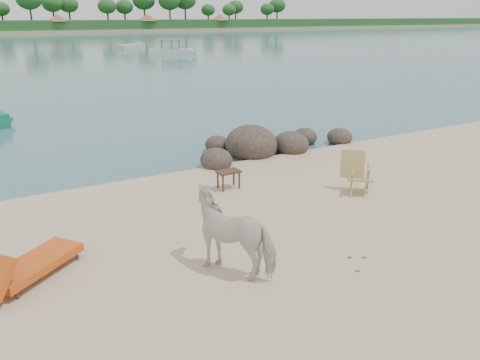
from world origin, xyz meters
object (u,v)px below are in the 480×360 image
object	(u,v)px
side_table	(229,181)
deck_chair	(360,175)
lounge_chair	(35,260)
cow	(236,232)
boulders	(263,145)

from	to	relation	value
side_table	deck_chair	distance (m)	3.53
side_table	lounge_chair	world-z (taller)	lounge_chair
side_table	deck_chair	xyz separation A→B (m)	(2.89, -2.01, 0.29)
lounge_chair	cow	bearing A→B (deg)	-62.88
cow	lounge_chair	bearing A→B (deg)	-59.39
side_table	cow	bearing A→B (deg)	-116.88
cow	lounge_chair	distance (m)	3.70
boulders	deck_chair	size ratio (longest dim) A/B	5.88
cow	side_table	distance (m)	4.29
boulders	side_table	distance (m)	3.90
boulders	side_table	xyz separation A→B (m)	(-2.82, -2.70, 0.01)
boulders	cow	world-z (taller)	cow
side_table	deck_chair	world-z (taller)	deck_chair
lounge_chair	deck_chair	bearing A→B (deg)	-35.96
boulders	deck_chair	xyz separation A→B (m)	(0.08, -4.71, 0.30)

